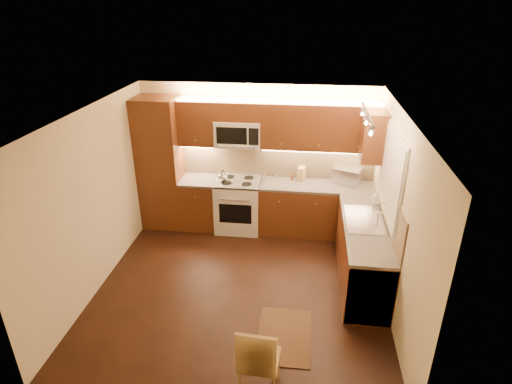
# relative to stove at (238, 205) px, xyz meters

# --- Properties ---
(floor) EXTENTS (4.00, 4.00, 0.01)m
(floor) POSITION_rel_stove_xyz_m (0.30, -1.68, -0.46)
(floor) COLOR black
(floor) RESTS_ON ground
(ceiling) EXTENTS (4.00, 4.00, 0.01)m
(ceiling) POSITION_rel_stove_xyz_m (0.30, -1.68, 2.04)
(ceiling) COLOR beige
(ceiling) RESTS_ON ground
(wall_back) EXTENTS (4.00, 0.01, 2.50)m
(wall_back) POSITION_rel_stove_xyz_m (0.30, 0.32, 0.79)
(wall_back) COLOR beige
(wall_back) RESTS_ON ground
(wall_front) EXTENTS (4.00, 0.01, 2.50)m
(wall_front) POSITION_rel_stove_xyz_m (0.30, -3.67, 0.79)
(wall_front) COLOR beige
(wall_front) RESTS_ON ground
(wall_left) EXTENTS (0.01, 4.00, 2.50)m
(wall_left) POSITION_rel_stove_xyz_m (-1.70, -1.68, 0.79)
(wall_left) COLOR beige
(wall_left) RESTS_ON ground
(wall_right) EXTENTS (0.01, 4.00, 2.50)m
(wall_right) POSITION_rel_stove_xyz_m (2.30, -1.68, 0.79)
(wall_right) COLOR beige
(wall_right) RESTS_ON ground
(pantry) EXTENTS (0.70, 0.60, 2.30)m
(pantry) POSITION_rel_stove_xyz_m (-1.35, 0.02, 0.69)
(pantry) COLOR #491F0F
(pantry) RESTS_ON floor
(base_cab_back_left) EXTENTS (0.62, 0.60, 0.86)m
(base_cab_back_left) POSITION_rel_stove_xyz_m (-0.69, 0.02, -0.03)
(base_cab_back_left) COLOR #491F0F
(base_cab_back_left) RESTS_ON floor
(counter_back_left) EXTENTS (0.62, 0.60, 0.04)m
(counter_back_left) POSITION_rel_stove_xyz_m (-0.69, 0.02, 0.42)
(counter_back_left) COLOR #3E3B38
(counter_back_left) RESTS_ON base_cab_back_left
(base_cab_back_right) EXTENTS (1.92, 0.60, 0.86)m
(base_cab_back_right) POSITION_rel_stove_xyz_m (1.34, 0.02, -0.03)
(base_cab_back_right) COLOR #491F0F
(base_cab_back_right) RESTS_ON floor
(counter_back_right) EXTENTS (1.92, 0.60, 0.04)m
(counter_back_right) POSITION_rel_stove_xyz_m (1.34, 0.02, 0.42)
(counter_back_right) COLOR #3E3B38
(counter_back_right) RESTS_ON base_cab_back_right
(base_cab_right) EXTENTS (0.60, 2.00, 0.86)m
(base_cab_right) POSITION_rel_stove_xyz_m (2.00, -1.28, -0.03)
(base_cab_right) COLOR #491F0F
(base_cab_right) RESTS_ON floor
(counter_right) EXTENTS (0.60, 2.00, 0.04)m
(counter_right) POSITION_rel_stove_xyz_m (2.00, -1.28, 0.42)
(counter_right) COLOR #3E3B38
(counter_right) RESTS_ON base_cab_right
(dishwasher) EXTENTS (0.58, 0.60, 0.84)m
(dishwasher) POSITION_rel_stove_xyz_m (2.00, -1.98, -0.03)
(dishwasher) COLOR silver
(dishwasher) RESTS_ON floor
(backsplash_back) EXTENTS (3.30, 0.02, 0.60)m
(backsplash_back) POSITION_rel_stove_xyz_m (0.65, 0.31, 0.74)
(backsplash_back) COLOR tan
(backsplash_back) RESTS_ON wall_back
(backsplash_right) EXTENTS (0.02, 2.00, 0.60)m
(backsplash_right) POSITION_rel_stove_xyz_m (2.29, -1.28, 0.74)
(backsplash_right) COLOR tan
(backsplash_right) RESTS_ON wall_right
(upper_cab_back_left) EXTENTS (0.62, 0.35, 0.75)m
(upper_cab_back_left) POSITION_rel_stove_xyz_m (-0.69, 0.15, 1.42)
(upper_cab_back_left) COLOR #491F0F
(upper_cab_back_left) RESTS_ON wall_back
(upper_cab_back_right) EXTENTS (1.92, 0.35, 0.75)m
(upper_cab_back_right) POSITION_rel_stove_xyz_m (1.34, 0.15, 1.42)
(upper_cab_back_right) COLOR #491F0F
(upper_cab_back_right) RESTS_ON wall_back
(upper_cab_bridge) EXTENTS (0.76, 0.35, 0.31)m
(upper_cab_bridge) POSITION_rel_stove_xyz_m (0.00, 0.15, 1.63)
(upper_cab_bridge) COLOR #491F0F
(upper_cab_bridge) RESTS_ON wall_back
(upper_cab_right_corner) EXTENTS (0.35, 0.50, 0.75)m
(upper_cab_right_corner) POSITION_rel_stove_xyz_m (2.12, -0.28, 1.42)
(upper_cab_right_corner) COLOR #491F0F
(upper_cab_right_corner) RESTS_ON wall_right
(stove) EXTENTS (0.76, 0.65, 0.92)m
(stove) POSITION_rel_stove_xyz_m (0.00, 0.00, 0.00)
(stove) COLOR silver
(stove) RESTS_ON floor
(microwave) EXTENTS (0.76, 0.38, 0.44)m
(microwave) POSITION_rel_stove_xyz_m (0.00, 0.14, 1.26)
(microwave) COLOR silver
(microwave) RESTS_ON wall_back
(window_frame) EXTENTS (0.03, 1.44, 1.24)m
(window_frame) POSITION_rel_stove_xyz_m (2.29, -1.12, 1.14)
(window_frame) COLOR silver
(window_frame) RESTS_ON wall_right
(window_blinds) EXTENTS (0.02, 1.36, 1.16)m
(window_blinds) POSITION_rel_stove_xyz_m (2.27, -1.12, 1.14)
(window_blinds) COLOR silver
(window_blinds) RESTS_ON wall_right
(sink) EXTENTS (0.52, 0.86, 0.15)m
(sink) POSITION_rel_stove_xyz_m (2.00, -1.12, 0.52)
(sink) COLOR silver
(sink) RESTS_ON counter_right
(faucet) EXTENTS (0.20, 0.04, 0.30)m
(faucet) POSITION_rel_stove_xyz_m (2.18, -1.12, 0.59)
(faucet) COLOR silver
(faucet) RESTS_ON counter_right
(track_light_bar) EXTENTS (0.04, 1.20, 0.03)m
(track_light_bar) POSITION_rel_stove_xyz_m (1.85, -1.27, 2.00)
(track_light_bar) COLOR silver
(track_light_bar) RESTS_ON ceiling
(kettle) EXTENTS (0.22, 0.22, 0.21)m
(kettle) POSITION_rel_stove_xyz_m (-0.25, -0.07, 0.56)
(kettle) COLOR silver
(kettle) RESTS_ON stove
(toaster_oven) EXTENTS (0.54, 0.48, 0.27)m
(toaster_oven) POSITION_rel_stove_xyz_m (1.85, 0.19, 0.57)
(toaster_oven) COLOR silver
(toaster_oven) RESTS_ON counter_back_right
(knife_block) EXTENTS (0.15, 0.19, 0.23)m
(knife_block) POSITION_rel_stove_xyz_m (1.07, 0.21, 0.56)
(knife_block) COLOR tan
(knife_block) RESTS_ON counter_back_right
(spice_jar_a) EXTENTS (0.05, 0.05, 0.09)m
(spice_jar_a) POSITION_rel_stove_xyz_m (0.44, 0.13, 0.49)
(spice_jar_a) COLOR silver
(spice_jar_a) RESTS_ON counter_back_right
(spice_jar_b) EXTENTS (0.05, 0.05, 0.10)m
(spice_jar_b) POSITION_rel_stove_xyz_m (0.91, 0.20, 0.49)
(spice_jar_b) COLOR brown
(spice_jar_b) RESTS_ON counter_back_right
(spice_jar_c) EXTENTS (0.04, 0.04, 0.09)m
(spice_jar_c) POSITION_rel_stove_xyz_m (0.64, 0.22, 0.49)
(spice_jar_c) COLOR silver
(spice_jar_c) RESTS_ON counter_back_right
(spice_jar_d) EXTENTS (0.05, 0.05, 0.09)m
(spice_jar_d) POSITION_rel_stove_xyz_m (0.44, 0.26, 0.49)
(spice_jar_d) COLOR #A65C31
(spice_jar_d) RESTS_ON counter_back_right
(soap_bottle) EXTENTS (0.11, 0.11, 0.21)m
(soap_bottle) POSITION_rel_stove_xyz_m (2.24, -0.54, 0.55)
(soap_bottle) COLOR silver
(soap_bottle) RESTS_ON counter_right
(rug) EXTENTS (0.65, 0.97, 0.01)m
(rug) POSITION_rel_stove_xyz_m (0.98, -2.58, -0.45)
(rug) COLOR black
(rug) RESTS_ON floor
(dining_chair) EXTENTS (0.43, 0.43, 0.91)m
(dining_chair) POSITION_rel_stove_xyz_m (0.76, -3.38, -0.01)
(dining_chair) COLOR tan
(dining_chair) RESTS_ON floor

